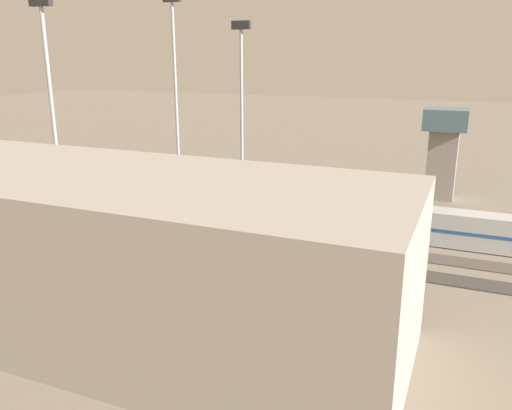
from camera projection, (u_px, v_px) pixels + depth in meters
name	position (u px, v px, depth m)	size (l,w,h in m)	color
ground_plane	(240.00, 218.00, 67.55)	(400.00, 400.00, 0.00)	#756B5B
track_bed_0	(268.00, 199.00, 76.38)	(140.00, 2.80, 0.12)	#3D3833
track_bed_1	(255.00, 208.00, 71.96)	(140.00, 2.80, 0.12)	#3D3833
track_bed_2	(240.00, 218.00, 67.53)	(140.00, 2.80, 0.12)	#4C443D
track_bed_3	(223.00, 229.00, 63.10)	(140.00, 2.80, 0.12)	#4C443D
track_bed_4	(203.00, 242.00, 58.67)	(140.00, 2.80, 0.12)	#3D3833
train_on_track_2	(205.00, 199.00, 68.87)	(139.00, 3.06, 4.40)	maroon
train_on_track_0	(363.00, 194.00, 70.65)	(10.00, 3.00, 5.00)	#D85914
light_mast_0	(241.00, 85.00, 76.68)	(2.80, 0.70, 25.10)	#9EA0A5
light_mast_1	(50.00, 86.00, 58.75)	(2.80, 0.70, 26.68)	#9EA0A5
light_mast_2	(175.00, 69.00, 79.13)	(2.80, 0.70, 29.09)	#9EA0A5
maintenance_shed	(124.00, 255.00, 38.63)	(41.75, 16.09, 12.29)	#9E9389
control_tower	(444.00, 146.00, 75.01)	(6.00, 6.00, 13.12)	gray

